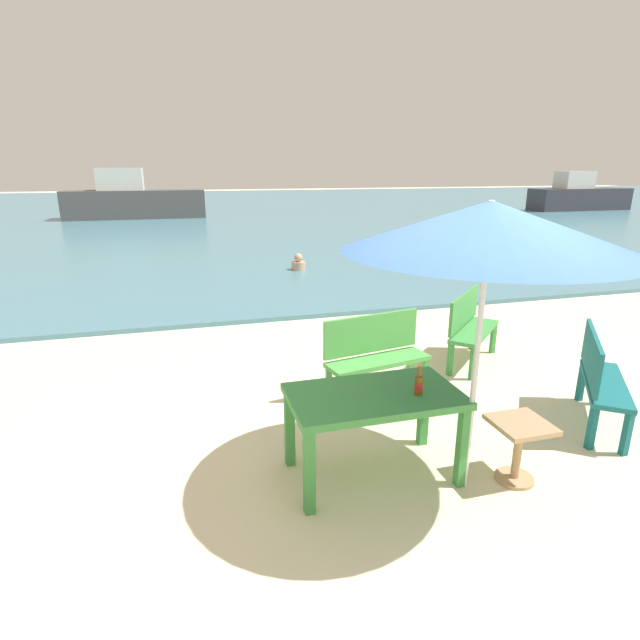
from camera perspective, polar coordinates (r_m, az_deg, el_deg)
name	(u,v)px	position (r m, az deg, el deg)	size (l,w,h in m)	color
ground_plane	(452,492)	(4.42, 14.74, -18.38)	(120.00, 120.00, 0.00)	beige
sea_water	(209,209)	(33.21, -12.54, 12.27)	(120.00, 50.00, 0.08)	teal
picnic_table_green	(374,405)	(4.19, 6.17, -9.60)	(1.40, 0.80, 0.76)	#3D8C42
beer_bottle_amber	(419,384)	(4.13, 11.18, -7.14)	(0.07, 0.07, 0.26)	brown
patio_umbrella	(489,227)	(3.78, 18.71, 10.01)	(2.10, 2.10, 2.30)	silver
side_table_wood	(519,443)	(4.54, 21.67, -12.83)	(0.44, 0.44, 0.54)	tan
bench_teal_center	(599,375)	(5.74, 29.15, -5.45)	(1.02, 1.17, 0.95)	#196066
bench_green_left	(375,352)	(5.66, 6.31, -3.61)	(1.25, 0.58, 0.95)	#4C9E47
bench_green_right	(470,324)	(6.90, 16.68, -0.44)	(1.12, 1.09, 0.95)	#3D8C42
swimmer_person	(298,263)	(12.54, -2.47, 6.45)	(0.34, 0.34, 0.41)	tan
boat_fishing_trawler	(133,200)	(27.41, -20.46, 12.65)	(6.71, 1.83, 2.44)	#4C4C4C
boat_sailboat	(579,196)	(34.48, 27.35, 12.40)	(6.15, 1.68, 2.24)	#38383F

